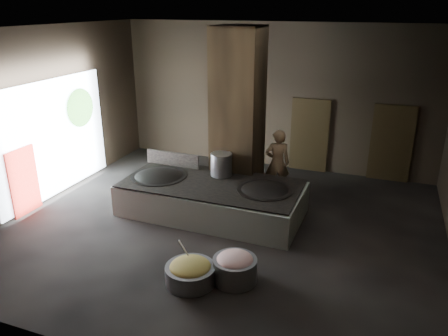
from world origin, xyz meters
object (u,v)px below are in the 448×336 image
at_px(veg_basin, 190,274).
at_px(meat_basin, 235,270).
at_px(wok_left, 159,179).
at_px(wok_right, 265,193).
at_px(hearth_platform, 212,199).
at_px(cook, 277,163).
at_px(stock_pot, 221,165).

distance_m(veg_basin, meat_basin, 0.85).
bearing_deg(veg_basin, wok_left, 127.71).
height_order(wok_right, meat_basin, wok_right).
bearing_deg(wok_right, wok_left, -177.95).
distance_m(hearth_platform, wok_left, 1.50).
relative_size(hearth_platform, meat_basin, 5.26).
xyz_separation_m(wok_left, cook, (2.69, 1.75, 0.18)).
bearing_deg(cook, hearth_platform, 32.69).
relative_size(stock_pot, meat_basin, 0.69).
bearing_deg(veg_basin, stock_pot, 101.31).
height_order(cook, veg_basin, cook).
bearing_deg(wok_right, cook, 93.86).
bearing_deg(hearth_platform, wok_left, -177.05).
height_order(wok_left, wok_right, wok_left).
height_order(veg_basin, meat_basin, meat_basin).
height_order(hearth_platform, cook, cook).
height_order(wok_right, stock_pot, stock_pot).
bearing_deg(wok_left, meat_basin, -39.82).
distance_m(wok_left, stock_pot, 1.66).
xyz_separation_m(hearth_platform, veg_basin, (0.74, -2.88, -0.21)).
relative_size(hearth_platform, wok_left, 3.17).
bearing_deg(meat_basin, veg_basin, -154.15).
bearing_deg(stock_pot, meat_basin, -64.67).
bearing_deg(meat_basin, cook, 93.52).
height_order(hearth_platform, stock_pot, stock_pot).
distance_m(hearth_platform, stock_pot, 0.92).
height_order(wok_right, cook, cook).
bearing_deg(veg_basin, wok_right, 78.13).
bearing_deg(stock_pot, cook, 43.94).
bearing_deg(wok_right, stock_pot, 158.96).
bearing_deg(veg_basin, hearth_platform, 104.34).
bearing_deg(stock_pot, wok_left, -158.20).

